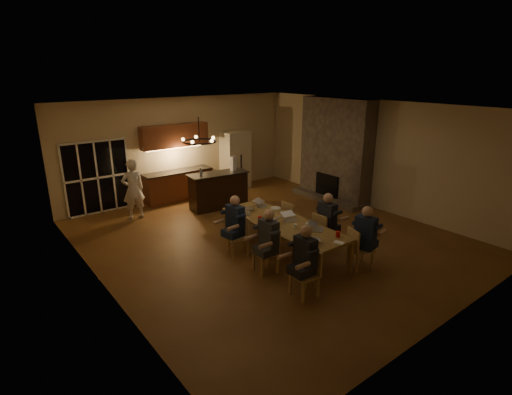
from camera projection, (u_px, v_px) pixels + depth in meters
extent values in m
plane|color=brown|center=(269.00, 238.00, 9.96)|extent=(9.00, 9.00, 0.00)
cube|color=beige|center=(180.00, 148.00, 12.88)|extent=(8.00, 0.04, 3.20)
cube|color=beige|center=(96.00, 211.00, 7.13)|extent=(0.04, 9.00, 3.20)
cube|color=beige|center=(374.00, 155.00, 11.81)|extent=(0.04, 9.00, 3.20)
cube|color=white|center=(270.00, 106.00, 8.97)|extent=(8.00, 9.00, 0.04)
cube|color=black|center=(97.00, 178.00, 11.44)|extent=(1.86, 0.08, 2.10)
cube|color=#645A4E|center=(336.00, 150.00, 12.53)|extent=(0.58, 2.50, 3.20)
cube|color=beige|center=(235.00, 160.00, 13.89)|extent=(0.90, 0.68, 2.00)
cube|color=olive|center=(282.00, 238.00, 9.05)|extent=(1.10, 3.25, 0.75)
cube|color=black|center=(218.00, 190.00, 12.00)|extent=(1.86, 0.87, 1.08)
imported|color=silver|center=(133.00, 189.00, 11.05)|extent=(0.63, 0.43, 1.70)
torus|color=black|center=(199.00, 141.00, 7.34)|extent=(0.63, 0.63, 0.03)
cylinder|color=white|center=(295.00, 226.00, 8.58)|extent=(0.07, 0.07, 0.10)
cylinder|color=white|center=(267.00, 212.00, 9.42)|extent=(0.08, 0.08, 0.10)
cylinder|color=white|center=(248.00, 214.00, 9.31)|extent=(0.08, 0.08, 0.10)
cylinder|color=red|center=(338.00, 234.00, 8.13)|extent=(0.09, 0.09, 0.12)
cylinder|color=red|center=(260.00, 219.00, 8.97)|extent=(0.09, 0.09, 0.12)
cylinder|color=#B2B2B7|center=(304.00, 229.00, 8.40)|extent=(0.07, 0.07, 0.12)
cylinder|color=#3F0F0C|center=(238.00, 204.00, 9.93)|extent=(0.06, 0.06, 0.12)
cylinder|color=#B2B2B7|center=(289.00, 213.00, 9.35)|extent=(0.06, 0.06, 0.12)
cylinder|color=white|center=(311.00, 224.00, 8.81)|extent=(0.23, 0.23, 0.02)
cylinder|color=white|center=(300.00, 238.00, 8.06)|extent=(0.25, 0.25, 0.02)
cylinder|color=white|center=(276.00, 208.00, 9.82)|extent=(0.26, 0.26, 0.02)
cube|color=white|center=(339.00, 243.00, 7.87)|extent=(0.20, 0.24, 0.01)
cylinder|color=#99999E|center=(201.00, 172.00, 11.49)|extent=(0.08, 0.08, 0.24)
cube|color=silver|center=(233.00, 163.00, 12.09)|extent=(0.15, 0.15, 0.42)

